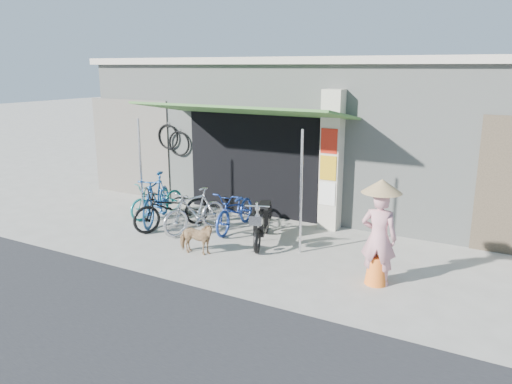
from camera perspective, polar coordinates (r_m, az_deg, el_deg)
The scene contains 13 objects.
ground at distance 9.42m, azimuth -1.92°, elevation -7.37°, with size 80.00×80.00×0.00m, color #AEA99D.
bicycle_shop at distance 13.47m, azimuth 9.33°, elevation 7.08°, with size 12.30×5.30×3.66m.
shop_pillar at distance 10.78m, azimuth 8.67°, elevation 3.55°, with size 0.42×0.44×3.00m.
awning at distance 10.66m, azimuth -1.68°, elevation 9.10°, with size 4.60×1.88×2.72m.
neighbour_left at distance 14.05m, azimuth -14.12°, elevation 4.92°, with size 2.60×0.06×2.60m, color #6B665B.
bike_teal at distance 11.99m, azimuth -11.21°, elevation -0.80°, with size 0.55×1.57×0.83m, color #1C7E7A.
bike_blue at distance 11.47m, azimuth -11.32°, elevation -0.74°, with size 0.53×1.86×1.12m, color #21569A.
bike_black at distance 10.96m, azimuth -9.51°, elevation -1.82°, with size 0.63×1.80×0.94m, color black.
bike_silver at distance 10.65m, azimuth -7.01°, elevation -2.17°, with size 0.45×1.59×0.95m, color silver.
bike_navy at distance 10.78m, azimuth -2.36°, elevation -2.06°, with size 0.59×1.69×0.89m, color navy.
street_dog at distance 9.48m, azimuth -6.89°, elevation -5.28°, with size 0.34×0.75×0.63m, color #9E7C53.
moped at distance 10.02m, azimuth 0.72°, elevation -3.43°, with size 0.73×1.60×0.94m.
nun at distance 8.23m, azimuth 13.88°, elevation -4.59°, with size 0.64×0.64×1.75m.
Camera 1 is at (4.54, -7.49, 3.46)m, focal length 35.00 mm.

